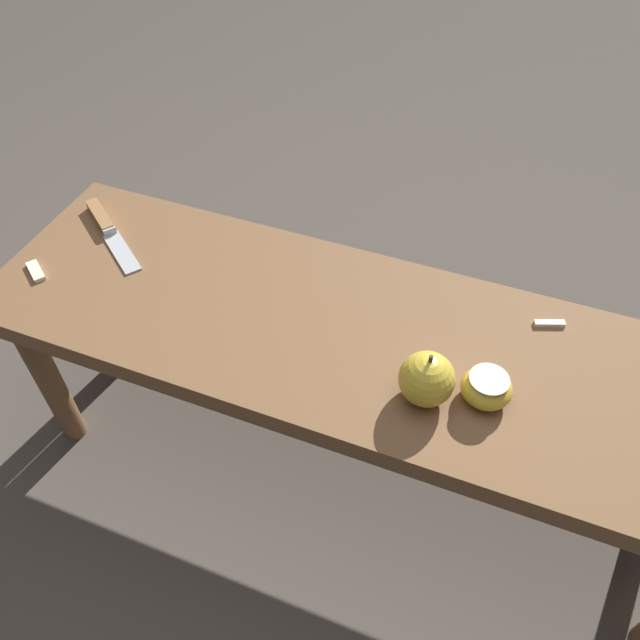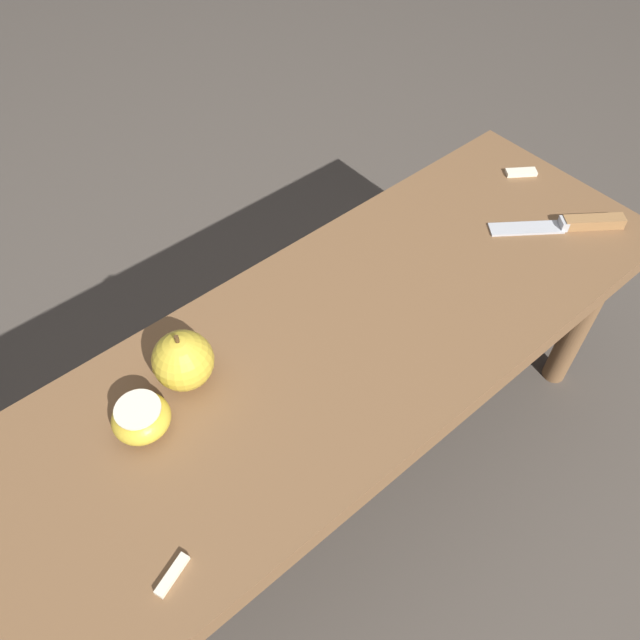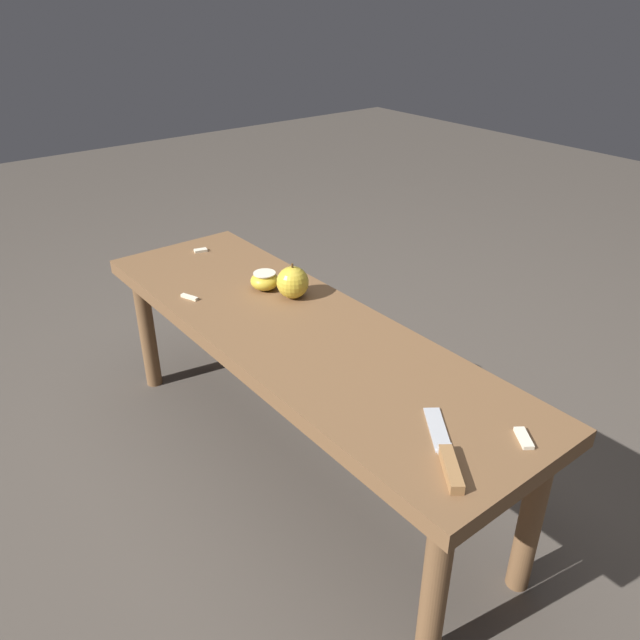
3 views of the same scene
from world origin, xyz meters
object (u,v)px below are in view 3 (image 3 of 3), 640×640
object	(u,v)px
wooden_bench	(297,344)
apple_cut	(265,281)
knife	(447,458)
apple_whole	(293,282)

from	to	relation	value
wooden_bench	apple_cut	size ratio (longest dim) A/B	17.24
knife	apple_whole	bearing A→B (deg)	23.08
knife	apple_whole	size ratio (longest dim) A/B	2.12
wooden_bench	apple_whole	bearing A→B (deg)	-32.53
apple_cut	wooden_bench	bearing A→B (deg)	166.10
wooden_bench	knife	distance (m)	0.57
apple_cut	knife	bearing A→B (deg)	170.03
wooden_bench	apple_cut	world-z (taller)	apple_cut
apple_whole	knife	bearing A→B (deg)	166.38
apple_whole	apple_cut	distance (m)	0.10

